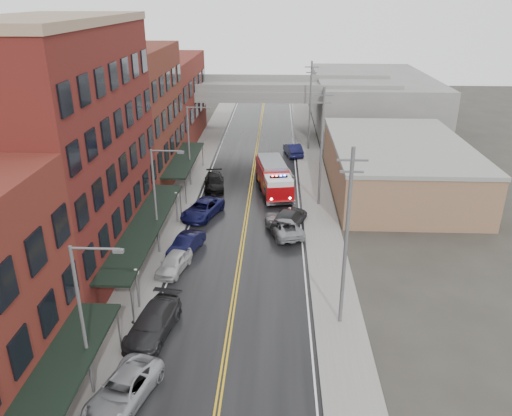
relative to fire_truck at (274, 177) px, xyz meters
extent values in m
cube|color=black|center=(-2.56, -8.32, -1.75)|extent=(11.00, 160.00, 0.02)
cube|color=slate|center=(-9.86, -8.32, -1.68)|extent=(3.00, 160.00, 0.15)
cube|color=slate|center=(4.74, -8.32, -1.68)|extent=(3.00, 160.00, 0.15)
cube|color=gray|center=(-8.21, -8.32, -1.68)|extent=(0.30, 160.00, 0.15)
cube|color=gray|center=(3.09, -8.32, -1.68)|extent=(0.30, 160.00, 0.15)
cube|color=maroon|center=(-15.86, -15.32, 7.24)|extent=(9.00, 20.00, 18.00)
cube|color=maroon|center=(-15.86, 2.18, 5.74)|extent=(9.00, 15.00, 15.00)
cube|color=maroon|center=(-15.86, 19.68, 4.24)|extent=(9.00, 20.00, 12.00)
cube|color=#8D684C|center=(13.44, 1.68, 0.74)|extent=(14.00, 22.00, 5.00)
cube|color=slate|center=(15.44, 31.68, 2.24)|extent=(18.00, 30.00, 8.00)
cube|color=black|center=(-10.06, -34.32, 1.24)|extent=(2.60, 16.00, 0.18)
cylinder|color=slate|center=(-8.91, -26.72, -0.26)|extent=(0.10, 0.10, 3.00)
cube|color=black|center=(-10.06, -15.32, 1.24)|extent=(2.60, 18.00, 0.18)
cylinder|color=slate|center=(-8.91, -23.92, -0.26)|extent=(0.10, 0.10, 3.00)
cylinder|color=slate|center=(-8.91, -6.72, -0.26)|extent=(0.10, 0.10, 3.00)
cube|color=black|center=(-10.06, 2.18, 1.24)|extent=(2.60, 13.00, 0.18)
cylinder|color=slate|center=(-8.91, -3.92, -0.26)|extent=(0.10, 0.10, 3.00)
cylinder|color=slate|center=(-8.91, 8.28, -0.26)|extent=(0.10, 0.10, 3.00)
cylinder|color=#59595B|center=(-8.96, -22.32, -0.36)|extent=(0.14, 0.14, 2.80)
sphere|color=silver|center=(-8.96, -22.32, 1.14)|extent=(0.44, 0.44, 0.44)
cylinder|color=#59595B|center=(-8.96, -8.32, -0.36)|extent=(0.14, 0.14, 2.80)
sphere|color=silver|center=(-8.96, -8.32, 1.14)|extent=(0.44, 0.44, 0.44)
cylinder|color=#59595B|center=(-9.36, -30.32, 2.74)|extent=(0.18, 0.18, 9.00)
cylinder|color=#59595B|center=(-8.16, -30.32, 7.14)|extent=(2.40, 0.12, 0.12)
cube|color=#59595B|center=(-7.06, -30.32, 7.04)|extent=(0.50, 0.22, 0.18)
cylinder|color=#59595B|center=(-9.36, -14.32, 2.74)|extent=(0.18, 0.18, 9.00)
cylinder|color=#59595B|center=(-8.16, -14.32, 7.14)|extent=(2.40, 0.12, 0.12)
cube|color=#59595B|center=(-7.06, -14.32, 7.04)|extent=(0.50, 0.22, 0.18)
cylinder|color=#59595B|center=(-9.36, 1.68, 2.74)|extent=(0.18, 0.18, 9.00)
cylinder|color=#59595B|center=(-8.16, 1.68, 7.14)|extent=(2.40, 0.12, 0.12)
cube|color=#59595B|center=(-7.06, 1.68, 7.04)|extent=(0.50, 0.22, 0.18)
cylinder|color=#59595B|center=(4.64, -23.32, 4.24)|extent=(0.24, 0.24, 12.00)
cube|color=#59595B|center=(4.64, -23.32, 9.44)|extent=(1.80, 0.12, 0.12)
cube|color=#59595B|center=(4.64, -23.32, 8.74)|extent=(1.40, 0.12, 0.12)
cylinder|color=#59595B|center=(4.64, -3.32, 4.24)|extent=(0.24, 0.24, 12.00)
cube|color=#59595B|center=(4.64, -3.32, 9.44)|extent=(1.80, 0.12, 0.12)
cube|color=#59595B|center=(4.64, -3.32, 8.74)|extent=(1.40, 0.12, 0.12)
cylinder|color=#59595B|center=(4.64, 16.68, 4.24)|extent=(0.24, 0.24, 12.00)
cube|color=#59595B|center=(4.64, 16.68, 9.44)|extent=(1.80, 0.12, 0.12)
cube|color=#59595B|center=(4.64, 16.68, 8.74)|extent=(1.40, 0.12, 0.12)
cube|color=slate|center=(-2.56, 23.68, 4.99)|extent=(40.00, 10.00, 1.50)
cube|color=slate|center=(-13.56, 23.68, 1.24)|extent=(1.60, 8.00, 6.00)
cube|color=slate|center=(8.44, 23.68, 1.24)|extent=(1.60, 8.00, 6.00)
cube|color=#98070B|center=(-0.24, 1.38, -0.02)|extent=(3.82, 6.55, 2.35)
cube|color=#98070B|center=(0.51, -2.92, -0.36)|extent=(3.26, 3.35, 1.68)
cube|color=silver|center=(0.51, -2.92, 0.76)|extent=(3.08, 3.11, 0.56)
cube|color=black|center=(0.47, -2.70, -0.02)|extent=(3.09, 2.25, 0.90)
cube|color=slate|center=(-0.24, 1.38, 1.32)|extent=(3.46, 6.06, 0.34)
cube|color=black|center=(0.51, -2.92, 1.13)|extent=(1.82, 0.62, 0.16)
sphere|color=#FF0C0C|center=(-0.10, -3.02, 1.22)|extent=(0.22, 0.22, 0.22)
sphere|color=#1933FF|center=(1.12, -2.81, 1.22)|extent=(0.22, 0.22, 0.22)
cylinder|color=black|center=(-0.68, -3.24, -1.20)|extent=(1.17, 0.58, 1.12)
cylinder|color=black|center=(1.74, -2.82, -1.20)|extent=(1.17, 0.58, 1.12)
cylinder|color=black|center=(-1.36, 0.62, -1.20)|extent=(1.17, 0.58, 1.12)
cylinder|color=black|center=(1.07, 1.04, -1.20)|extent=(1.17, 0.58, 1.12)
cylinder|color=black|center=(-1.84, 3.38, -1.20)|extent=(1.17, 0.58, 1.12)
cylinder|color=black|center=(0.59, 3.80, -1.20)|extent=(1.17, 0.58, 1.12)
imported|color=#9A9DA1|center=(-7.56, -30.78, -1.02)|extent=(3.77, 5.79, 1.48)
imported|color=#252528|center=(-7.33, -24.98, -0.93)|extent=(3.19, 6.00, 1.66)
imported|color=#BCBCBC|center=(-7.56, -17.12, -1.03)|extent=(2.63, 4.58, 1.47)
imported|color=black|center=(-7.14, -13.98, -1.02)|extent=(2.84, 4.74, 1.48)
imported|color=#111341|center=(-6.83, -6.67, -0.99)|extent=(4.23, 6.10, 1.55)
imported|color=black|center=(-6.61, 0.88, -0.99)|extent=(2.76, 5.51, 1.54)
imported|color=gray|center=(1.04, -10.12, -1.01)|extent=(3.99, 5.89, 1.50)
imported|color=#29292C|center=(1.50, -8.52, -0.94)|extent=(4.03, 6.12, 1.65)
imported|color=silver|center=(1.04, 4.74, -1.02)|extent=(2.92, 4.63, 1.47)
imported|color=black|center=(2.44, 13.88, -0.92)|extent=(2.74, 5.32, 1.67)
camera|label=1|loc=(0.34, -50.76, 18.13)|focal=35.00mm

